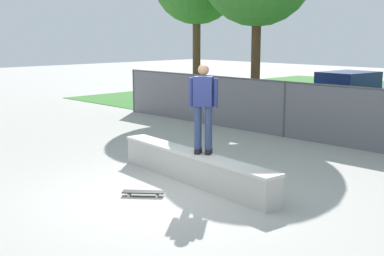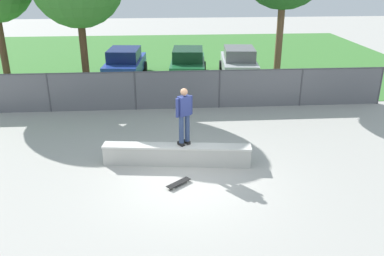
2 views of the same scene
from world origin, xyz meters
The scene contains 9 objects.
ground_plane centered at (0.00, 0.00, 0.00)m, with size 80.00×80.00×0.00m, color #ADAAA3.
grass_strip centered at (0.00, 16.79, 0.01)m, with size 30.19×20.00×0.02m, color #3D7A33.
concrete_ledge centered at (-0.25, 1.15, 0.32)m, with size 4.65×1.02×0.64m.
skateboarder centered at (-0.01, 1.18, 1.65)m, with size 0.52×0.42×1.82m.
skateboard centered at (-0.26, -0.19, 0.07)m, with size 0.73×0.68×0.09m.
chainlink_fence centered at (0.00, 6.49, 0.92)m, with size 18.26×0.07×1.69m.
car_blue centered at (-2.68, 11.89, 0.84)m, with size 2.31×4.35×1.66m.
car_green centered at (0.79, 11.65, 0.84)m, with size 2.31×4.35×1.66m.
car_silver centered at (3.63, 11.67, 0.84)m, with size 2.31×4.35×1.66m.
Camera 2 is at (-0.64, -10.21, 5.80)m, focal length 37.60 mm.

